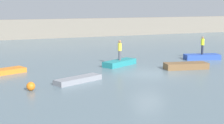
# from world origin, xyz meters

# --- Properties ---
(ground_plane) EXTENTS (120.00, 120.00, 0.00)m
(ground_plane) POSITION_xyz_m (0.00, 0.00, 0.00)
(ground_plane) COLOR slate
(embankment_wall) EXTENTS (80.00, 1.20, 2.93)m
(embankment_wall) POSITION_xyz_m (0.00, 29.98, 1.47)
(embankment_wall) COLOR gray
(embankment_wall) RESTS_ON ground_plane
(rowboat_orange) EXTENTS (3.51, 2.31, 0.36)m
(rowboat_orange) POSITION_xyz_m (-10.19, 4.15, 0.18)
(rowboat_orange) COLOR orange
(rowboat_orange) RESTS_ON ground_plane
(rowboat_grey) EXTENTS (3.59, 2.23, 0.36)m
(rowboat_grey) POSITION_xyz_m (-5.72, -0.66, 0.18)
(rowboat_grey) COLOR gray
(rowboat_grey) RESTS_ON ground_plane
(rowboat_teal) EXTENTS (3.50, 2.61, 0.46)m
(rowboat_teal) POSITION_xyz_m (-0.61, 4.14, 0.23)
(rowboat_teal) COLOR teal
(rowboat_teal) RESTS_ON ground_plane
(rowboat_brown) EXTENTS (3.69, 1.87, 0.50)m
(rowboat_brown) POSITION_xyz_m (3.80, 0.71, 0.25)
(rowboat_brown) COLOR brown
(rowboat_brown) RESTS_ON ground_plane
(rowboat_blue) EXTENTS (3.53, 2.06, 0.48)m
(rowboat_blue) POSITION_xyz_m (8.01, 4.28, 0.24)
(rowboat_blue) COLOR #2B4CAD
(rowboat_blue) RESTS_ON ground_plane
(person_hiviz_shirt) EXTENTS (0.32, 0.32, 1.71)m
(person_hiviz_shirt) POSITION_xyz_m (8.01, 4.28, 1.43)
(person_hiviz_shirt) COLOR #232838
(person_hiviz_shirt) RESTS_ON rowboat_blue
(person_yellow_shirt) EXTENTS (0.32, 0.32, 1.73)m
(person_yellow_shirt) POSITION_xyz_m (-0.61, 4.14, 1.43)
(person_yellow_shirt) COLOR #4C4C56
(person_yellow_shirt) RESTS_ON rowboat_teal
(mooring_buoy) EXTENTS (0.54, 0.54, 0.54)m
(mooring_buoy) POSITION_xyz_m (-9.05, -1.75, 0.27)
(mooring_buoy) COLOR orange
(mooring_buoy) RESTS_ON ground_plane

